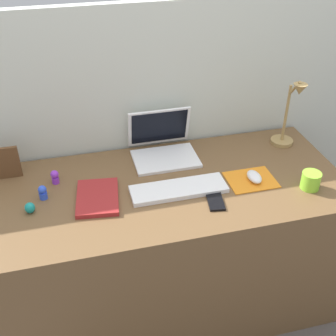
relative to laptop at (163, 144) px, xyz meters
name	(u,v)px	position (x,y,z in m)	size (l,w,h in m)	color
ground_plane	(163,299)	(-0.06, -0.25, -0.79)	(6.00, 6.00, 0.00)	#59514C
back_wall	(144,147)	(-0.06, 0.13, -0.08)	(2.82, 0.05, 1.42)	beige
desk	(163,248)	(-0.06, -0.25, -0.42)	(1.62, 0.70, 0.74)	brown
laptop	(163,144)	(0.00, 0.00, 0.00)	(0.30, 0.26, 0.21)	white
keyboard	(179,189)	(-0.01, -0.31, -0.04)	(0.41, 0.13, 0.02)	white
mousepad	(251,180)	(0.32, -0.31, -0.05)	(0.21, 0.17, 0.00)	orange
mouse	(254,177)	(0.34, -0.31, -0.03)	(0.06, 0.10, 0.03)	white
cell_phone	(215,201)	(0.12, -0.41, -0.05)	(0.06, 0.13, 0.01)	black
desk_lamp	(290,116)	(0.60, -0.08, 0.11)	(0.11, 0.16, 0.36)	#A5844C
notebook_pad	(98,197)	(-0.35, -0.28, -0.04)	(0.17, 0.24, 0.02)	maroon
picture_frame	(6,163)	(-0.71, -0.02, 0.02)	(0.12, 0.02, 0.15)	brown
coffee_mug	(311,180)	(0.55, -0.42, -0.02)	(0.08, 0.08, 0.08)	#8CDB33
toy_figurine_purple	(55,177)	(-0.51, -0.11, -0.02)	(0.04, 0.04, 0.06)	purple
toy_figurine_blue	(43,192)	(-0.56, -0.21, -0.02)	(0.03, 0.03, 0.06)	blue
toy_figurine_teal	(30,208)	(-0.61, -0.29, -0.03)	(0.04, 0.04, 0.04)	teal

